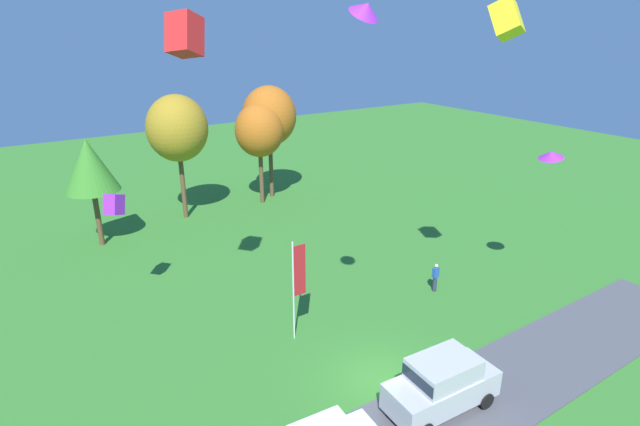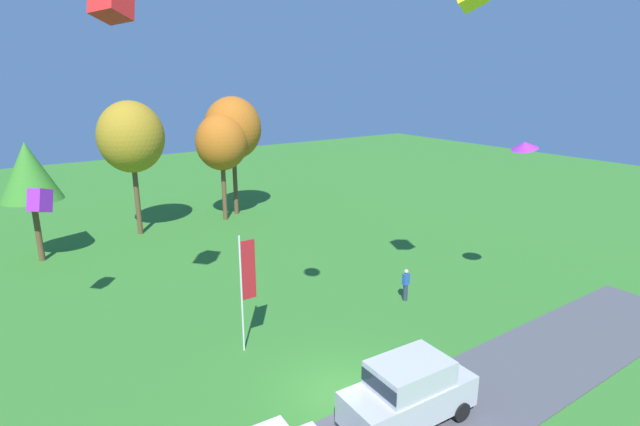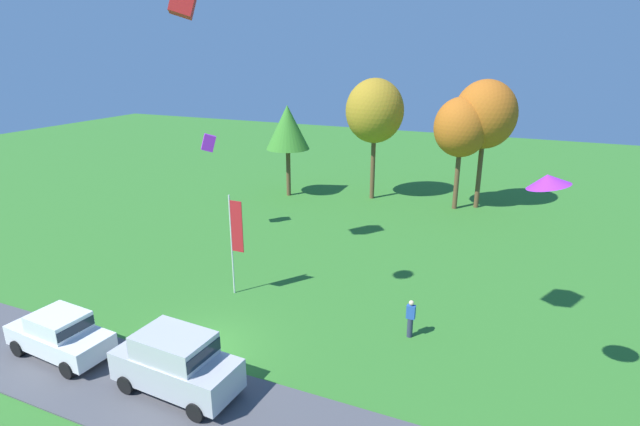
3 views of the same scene
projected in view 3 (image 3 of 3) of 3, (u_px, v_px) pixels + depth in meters
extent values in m
plane|color=#337528|center=(201.00, 349.00, 20.41)|extent=(120.00, 120.00, 0.00)
cube|color=#4C4C51|center=(151.00, 392.00, 17.82)|extent=(36.00, 4.40, 0.06)
cube|color=white|center=(60.00, 338.00, 19.72)|extent=(4.52, 2.10, 0.80)
cube|color=white|center=(59.00, 322.00, 19.44)|extent=(2.11, 1.78, 0.70)
cube|color=#19232D|center=(59.00, 322.00, 19.44)|extent=(2.15, 1.75, 0.38)
cylinder|color=black|center=(18.00, 348.00, 19.79)|extent=(0.70, 0.29, 0.68)
cylinder|color=black|center=(57.00, 328.00, 21.23)|extent=(0.70, 0.29, 0.68)
cylinder|color=black|center=(68.00, 369.00, 18.46)|extent=(0.70, 0.29, 0.68)
cylinder|color=black|center=(106.00, 346.00, 19.90)|extent=(0.70, 0.29, 0.68)
cube|color=#B7B7BC|center=(177.00, 369.00, 17.57)|extent=(4.69, 2.13, 1.10)
cube|color=#B7B7BC|center=(174.00, 345.00, 17.27)|extent=(2.68, 1.89, 0.84)
cube|color=#19232D|center=(174.00, 345.00, 17.27)|extent=(2.73, 1.85, 0.46)
cylinder|color=black|center=(126.00, 384.00, 17.64)|extent=(0.69, 0.27, 0.68)
cylinder|color=black|center=(163.00, 357.00, 19.18)|extent=(0.69, 0.27, 0.68)
cylinder|color=black|center=(196.00, 412.00, 16.31)|extent=(0.69, 0.27, 0.68)
cylinder|color=black|center=(229.00, 380.00, 17.84)|extent=(0.69, 0.27, 0.68)
cylinder|color=#2D334C|center=(410.00, 327.00, 21.18)|extent=(0.24, 0.24, 0.88)
cube|color=#2851AD|center=(411.00, 312.00, 20.95)|extent=(0.36, 0.22, 0.60)
sphere|color=beige|center=(411.00, 303.00, 20.82)|extent=(0.22, 0.22, 0.22)
cylinder|color=brown|center=(288.00, 172.00, 41.40)|extent=(0.36, 0.36, 3.94)
cone|color=#387F28|center=(288.00, 127.00, 40.23)|extent=(3.54, 3.54, 3.54)
cylinder|color=brown|center=(373.00, 168.00, 40.39)|extent=(0.36, 0.36, 5.06)
ellipsoid|color=olive|center=(375.00, 111.00, 38.96)|extent=(4.55, 4.55, 5.01)
cylinder|color=brown|center=(457.00, 180.00, 37.80)|extent=(0.36, 0.36, 4.45)
ellipsoid|color=#B25B19|center=(461.00, 127.00, 36.54)|extent=(4.01, 4.01, 4.41)
cylinder|color=brown|center=(479.00, 175.00, 38.02)|extent=(0.36, 0.36, 5.09)
ellipsoid|color=#B25B19|center=(485.00, 114.00, 36.58)|extent=(4.58, 4.58, 5.04)
cylinder|color=silver|center=(232.00, 245.00, 24.35)|extent=(0.08, 0.08, 5.13)
cube|color=red|center=(237.00, 227.00, 23.90)|extent=(0.64, 0.04, 2.57)
cube|color=purple|center=(208.00, 143.00, 31.67)|extent=(1.19, 1.22, 1.22)
cone|color=purple|center=(548.00, 180.00, 14.45)|extent=(1.30, 1.25, 0.62)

